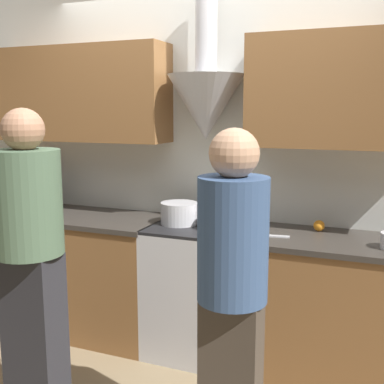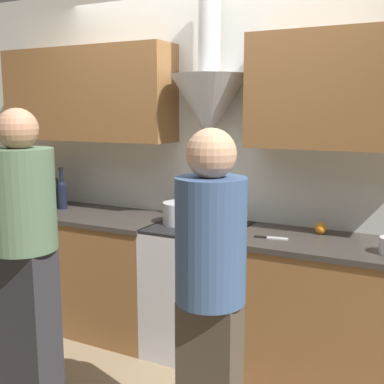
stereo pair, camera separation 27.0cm
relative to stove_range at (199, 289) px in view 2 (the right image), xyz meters
name	(u,v)px [view 2 (the right image)]	position (x,y,z in m)	size (l,w,h in m)	color
ground_plane	(176,372)	(0.00, -0.33, -0.46)	(12.00, 12.00, 0.00)	#847051
wall_back	(208,140)	(-0.06, 0.27, 1.02)	(8.40, 0.53, 2.60)	silver
counter_left	(81,267)	(-1.04, 0.00, 0.00)	(1.48, 0.62, 0.91)	brown
counter_right	(324,313)	(0.86, 0.00, 0.00)	(1.13, 0.62, 0.91)	brown
stove_range	(199,289)	(0.00, 0.00, 0.00)	(0.62, 0.60, 0.91)	silver
wine_bottle_0	(21,187)	(-1.69, 0.05, 0.59)	(0.07, 0.07, 0.35)	black
wine_bottle_1	(28,188)	(-1.59, 0.03, 0.59)	(0.08, 0.08, 0.35)	black
wine_bottle_2	(36,188)	(-1.51, 0.03, 0.59)	(0.07, 0.07, 0.35)	black
wine_bottle_3	(44,191)	(-1.42, 0.03, 0.58)	(0.07, 0.07, 0.34)	black
wine_bottle_4	(54,190)	(-1.32, 0.04, 0.59)	(0.08, 0.08, 0.34)	black
wine_bottle_5	(62,193)	(-1.22, 0.02, 0.58)	(0.08, 0.08, 0.33)	black
stock_pot	(181,213)	(-0.14, 0.01, 0.52)	(0.25, 0.25, 0.15)	silver
mixing_bowl	(217,223)	(0.14, -0.01, 0.49)	(0.25, 0.25, 0.08)	silver
orange_fruit	(321,228)	(0.79, 0.16, 0.49)	(0.07, 0.07, 0.07)	orange
chefs_knife	(271,238)	(0.54, -0.09, 0.45)	(0.21, 0.06, 0.01)	silver
person_foreground_left	(25,251)	(-0.53, -1.04, 0.48)	(0.35, 0.35, 1.70)	#28282D
person_foreground_right	(210,292)	(0.57, -1.05, 0.45)	(0.31, 0.31, 1.61)	#473D33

